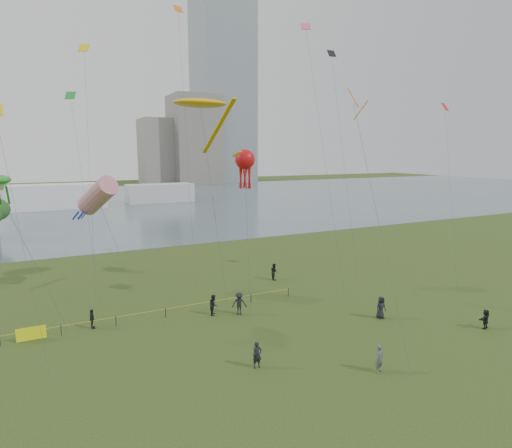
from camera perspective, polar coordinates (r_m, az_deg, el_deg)
name	(u,v)px	position (r m, az deg, el deg)	size (l,w,h in m)	color
ground_plane	(327,372)	(28.91, 9.42, -18.92)	(400.00, 400.00, 0.00)	#243811
lake	(107,204)	(122.13, -19.28, 2.57)	(400.00, 120.00, 0.08)	slate
tower	(222,48)	(208.80, -4.53, 22.32)	(24.00, 24.00, 120.00)	slate
building_mid	(195,140)	(192.47, -8.18, 11.02)	(20.00, 20.00, 38.00)	slate
building_low	(160,152)	(194.23, -12.69, 9.40)	(16.00, 18.00, 28.00)	gray
pavilion_left	(58,196)	(115.94, -24.92, 3.35)	(22.00, 8.00, 6.00)	white
pavilion_right	(160,193)	(122.47, -12.70, 4.05)	(18.00, 7.00, 5.00)	silver
fence	(88,324)	(36.46, -21.55, -12.31)	(24.07, 0.07, 1.05)	black
kite_flyer	(380,358)	(29.24, 16.16, -16.84)	(0.66, 0.43, 1.81)	#4F5055
spectator_a	(214,305)	(37.28, -5.65, -10.65)	(0.85, 0.66, 1.75)	black
spectator_b	(239,303)	(37.09, -2.25, -10.54)	(1.27, 0.73, 1.96)	black
spectator_c	(92,319)	(36.71, -21.02, -11.74)	(0.92, 0.38, 1.58)	black
spectator_d	(381,307)	(37.78, 16.31, -10.62)	(0.92, 0.60, 1.88)	black
spectator_e	(485,319)	(38.83, 28.27, -11.10)	(1.44, 0.46, 1.56)	black
spectator_f	(257,355)	(28.71, 0.16, -17.05)	(0.63, 0.41, 1.72)	black
spectator_g	(274,272)	(46.82, 2.44, -6.35)	(0.87, 0.68, 1.80)	black
kite_stingray	(201,104)	(40.29, -7.38, 15.61)	(5.06, 10.06, 18.50)	#3F3F42
kite_windsock	(98,196)	(43.21, -20.35, 3.54)	(4.65, 10.23, 11.65)	#3F3F42
kite_octopus	(245,160)	(42.93, -1.49, 8.47)	(3.39, 7.16, 14.02)	#3F3F42
kite_delta	(356,109)	(34.64, 13.21, 14.69)	(3.18, 10.27, 18.50)	#3F3F42
small_kites	(217,61)	(42.88, -5.16, 20.80)	(40.26, 15.16, 12.62)	#198C2D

